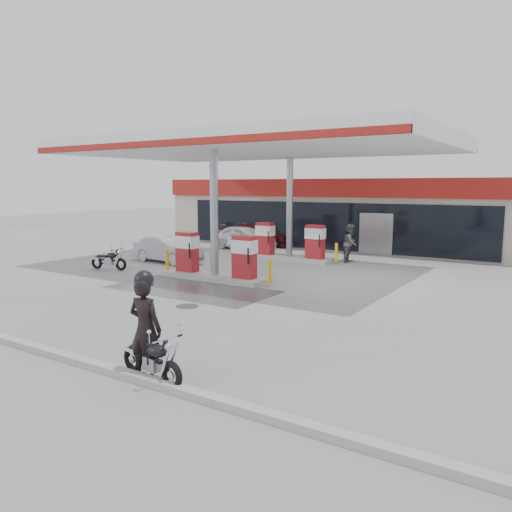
{
  "coord_description": "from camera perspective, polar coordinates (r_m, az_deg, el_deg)",
  "views": [
    {
      "loc": [
        11.78,
        -13.31,
        3.67
      ],
      "look_at": [
        2.44,
        1.19,
        1.2
      ],
      "focal_mm": 35.0,
      "sensor_mm": 36.0,
      "label": 1
    }
  ],
  "objects": [
    {
      "name": "sedan_white",
      "position": [
        28.59,
        -1.42,
        2.15
      ],
      "size": [
        4.13,
        2.0,
        1.36
      ],
      "primitive_type": "imported",
      "rotation": [
        0.0,
        0.0,
        1.47
      ],
      "color": "silver",
      "rests_on": "ground"
    },
    {
      "name": "biker_main",
      "position": [
        9.73,
        -12.53,
        -8.08
      ],
      "size": [
        0.75,
        0.52,
        1.97
      ],
      "primitive_type": "imported",
      "rotation": [
        0.0,
        0.0,
        3.22
      ],
      "color": "black",
      "rests_on": "ground"
    },
    {
      "name": "drain_cover",
      "position": [
        15.4,
        -7.88,
        -5.7
      ],
      "size": [
        0.7,
        0.7,
        0.01
      ],
      "primitive_type": "cylinder",
      "color": "#38383A",
      "rests_on": "ground"
    },
    {
      "name": "hatchback_silver",
      "position": [
        24.11,
        -10.05,
        0.74
      ],
      "size": [
        3.82,
        1.66,
        1.22
      ],
      "primitive_type": "imported",
      "rotation": [
        0.0,
        0.0,
        1.47
      ],
      "color": "#929399",
      "rests_on": "ground"
    },
    {
      "name": "canopy",
      "position": [
        21.83,
        0.03,
        12.36
      ],
      "size": [
        16.0,
        10.02,
        5.51
      ],
      "color": "silver",
      "rests_on": "ground"
    },
    {
      "name": "wet_patch",
      "position": [
        17.83,
        -7.35,
        -3.79
      ],
      "size": [
        6.0,
        3.0,
        0.0
      ],
      "primitive_type": "cube",
      "color": "#4C4C4F",
      "rests_on": "ground"
    },
    {
      "name": "main_motorcycle",
      "position": [
        9.76,
        -11.75,
        -11.59
      ],
      "size": [
        1.76,
        0.7,
        0.91
      ],
      "rotation": [
        0.0,
        0.0,
        -0.17
      ],
      "color": "black",
      "rests_on": "ground"
    },
    {
      "name": "parked_motorcycle",
      "position": [
        22.55,
        -16.43,
        -0.49
      ],
      "size": [
        1.79,
        0.69,
        0.93
      ],
      "rotation": [
        0.0,
        0.0,
        0.21
      ],
      "color": "black",
      "rests_on": "ground"
    },
    {
      "name": "parked_car_right",
      "position": [
        27.93,
        22.35,
        1.12
      ],
      "size": [
        4.08,
        2.15,
        1.09
      ],
      "primitive_type": "imported",
      "rotation": [
        0.0,
        0.0,
        1.66
      ],
      "color": "#B0B1B8",
      "rests_on": "ground"
    },
    {
      "name": "store_building",
      "position": [
        31.57,
        10.89,
        4.99
      ],
      "size": [
        22.0,
        8.22,
        4.0
      ],
      "color": "#BEB09F",
      "rests_on": "ground"
    },
    {
      "name": "parked_car_left",
      "position": [
        30.51,
        0.36,
        2.51
      ],
      "size": [
        4.72,
        2.17,
        1.34
      ],
      "primitive_type": "imported",
      "rotation": [
        0.0,
        0.0,
        1.64
      ],
      "color": "#480F17",
      "rests_on": "ground"
    },
    {
      "name": "attendant",
      "position": [
        24.21,
        10.76,
        1.47
      ],
      "size": [
        0.74,
        0.93,
        1.83
      ],
      "primitive_type": "imported",
      "rotation": [
        0.0,
        0.0,
        1.63
      ],
      "color": "#555459",
      "rests_on": "ground"
    },
    {
      "name": "ground",
      "position": [
        18.15,
        -8.56,
        -3.61
      ],
      "size": [
        90.0,
        90.0,
        0.0
      ],
      "primitive_type": "plane",
      "color": "gray",
      "rests_on": "ground"
    },
    {
      "name": "pump_island_near",
      "position": [
        19.54,
        -4.74,
        -0.59
      ],
      "size": [
        5.14,
        1.3,
        1.78
      ],
      "color": "#9E9E99",
      "rests_on": "ground"
    },
    {
      "name": "pump_island_far",
      "position": [
        24.53,
        3.83,
        1.2
      ],
      "size": [
        5.14,
        1.3,
        1.78
      ],
      "color": "#9E9E99",
      "rests_on": "ground"
    }
  ]
}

